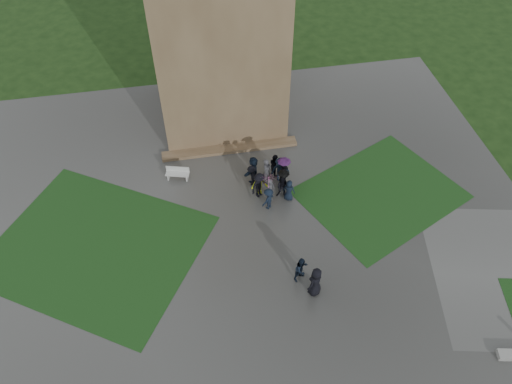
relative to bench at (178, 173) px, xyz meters
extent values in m
plane|color=black|center=(3.59, -8.59, -0.46)|extent=(120.00, 120.00, 0.00)
cube|color=#363634|center=(3.59, -6.59, -0.45)|extent=(34.00, 34.00, 0.02)
cube|color=#133613|center=(-4.91, -4.59, -0.43)|extent=(14.10, 13.46, 0.01)
cube|color=#133613|center=(12.09, -3.59, -0.43)|extent=(11.12, 10.15, 0.01)
cube|color=brown|center=(3.59, 2.01, -0.33)|extent=(9.00, 0.80, 0.22)
cube|color=beige|center=(-0.02, -0.06, -0.01)|extent=(1.53, 0.81, 0.06)
cube|color=beige|center=(-0.58, 0.09, -0.23)|extent=(0.18, 0.40, 0.41)
cube|color=beige|center=(0.55, -0.22, -0.23)|extent=(0.18, 0.40, 0.41)
cube|color=beige|center=(0.04, 0.14, 0.22)|extent=(1.43, 0.44, 0.39)
imported|color=black|center=(6.36, -1.82, 0.53)|extent=(1.21, 1.29, 1.94)
imported|color=black|center=(6.27, -1.28, 0.46)|extent=(1.17, 0.62, 1.80)
imported|color=black|center=(6.06, -0.66, 0.34)|extent=(0.67, 0.86, 1.56)
imported|color=#3E3D42|center=(5.42, -1.36, 0.51)|extent=(0.80, 0.82, 1.89)
imported|color=black|center=(4.64, -0.96, 0.48)|extent=(1.44, 1.75, 1.83)
imported|color=black|center=(4.48, -1.33, 0.30)|extent=(0.58, 1.00, 1.48)
imported|color=#C6DD0D|center=(4.80, -2.18, 0.33)|extent=(1.01, 0.54, 1.54)
imported|color=black|center=(4.75, -2.38, 0.47)|extent=(1.31, 1.14, 1.81)
imported|color=black|center=(5.10, -3.43, 0.32)|extent=(1.08, 1.02, 1.52)
imported|color=#3E3D42|center=(5.32, -2.94, 0.47)|extent=(0.76, 0.79, 1.82)
imported|color=black|center=(6.14, -2.71, 0.37)|extent=(0.90, 0.73, 1.61)
imported|color=black|center=(6.45, -2.96, 0.30)|extent=(0.87, 0.77, 1.49)
imported|color=#DC5AB2|center=(5.10, -3.43, 1.70)|extent=(1.01, 1.01, 0.93)
imported|color=#712F83|center=(6.36, -1.82, 1.50)|extent=(0.76, 0.76, 0.67)
imported|color=black|center=(6.14, -2.71, 1.43)|extent=(0.65, 0.65, 0.57)
imported|color=black|center=(5.83, -8.59, 0.38)|extent=(0.91, 0.81, 1.63)
imported|color=black|center=(6.31, -9.55, 0.53)|extent=(1.14, 1.11, 1.94)
camera|label=1|loc=(0.87, -22.55, 22.08)|focal=35.00mm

